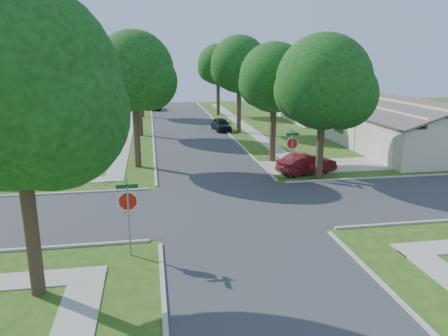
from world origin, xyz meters
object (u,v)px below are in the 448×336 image
tree_e_near (275,81)px  tree_sw_corner (18,95)px  tree_w_far (141,71)px  tree_ne_corner (324,86)px  tree_w_mid (138,65)px  tree_e_mid (240,67)px  car_curb_east (221,124)px  stop_sign_sw (128,205)px  tree_e_far (218,66)px  house_ne_near (404,131)px  car_driveway (307,163)px  tree_w_near (135,75)px  stop_sign_ne (292,145)px  house_ne_far (319,106)px  car_curb_west (154,105)px  house_nw_far (41,108)px

tree_e_near → tree_sw_corner: tree_sw_corner is taller
tree_e_near → tree_w_far: size_ratio=1.03×
tree_ne_corner → tree_w_mid: bearing=123.2°
tree_e_mid → car_curb_east: size_ratio=2.49×
tree_ne_corner → car_curb_east: tree_ne_corner is taller
tree_e_mid → tree_sw_corner: tree_sw_corner is taller
tree_e_near → stop_sign_sw: bearing=-124.6°
tree_e_far → house_ne_near: size_ratio=0.64×
tree_sw_corner → house_ne_near: size_ratio=0.70×
stop_sign_sw → tree_sw_corner: bearing=-140.0°
car_driveway → tree_e_far: bearing=-14.7°
tree_w_near → house_ne_near: 21.24m
tree_e_far → stop_sign_ne: bearing=-90.1°
house_ne_far → car_curb_west: house_ne_far is taller
tree_e_far → house_ne_far: 13.09m
tree_e_near → tree_ne_corner: (1.61, -4.80, -0.05)m
stop_sign_ne → tree_e_far: (0.05, 29.31, 3.95)m
tree_sw_corner → car_driveway: tree_sw_corner is taller
tree_e_near → house_ne_near: (11.24, 1.99, -4.13)m
tree_sw_corner → car_driveway: bearing=42.9°
tree_e_near → tree_ne_corner: bearing=-71.5°
tree_e_near → tree_w_near: 9.41m
tree_w_mid → car_curb_east: 9.89m
tree_w_near → car_curb_west: size_ratio=2.01×
car_curb_west → stop_sign_ne: bearing=101.3°
tree_e_far → tree_sw_corner: 42.77m
tree_w_far → stop_sign_sw: bearing=-90.1°
stop_sign_ne → tree_e_mid: tree_e_mid is taller
tree_w_far → tree_sw_corner: size_ratio=0.84×
stop_sign_sw → tree_sw_corner: tree_sw_corner is taller
stop_sign_sw → car_curb_west: size_ratio=0.67×
stop_sign_ne → tree_w_near: (-9.34, 4.31, 4.08)m
tree_w_near → tree_e_near: bearing=-0.0°
tree_w_mid → house_ne_near: (20.63, -10.01, -4.97)m
stop_sign_sw → house_ne_far: bearing=58.4°
tree_e_mid → tree_ne_corner: size_ratio=1.06×
tree_ne_corner → house_ne_far: bearing=68.8°
stop_sign_ne → house_ne_far: house_ne_far is taller
tree_ne_corner → car_curb_west: 38.54m
house_ne_near → tree_e_near: bearing=-170.0°
tree_sw_corner → house_ne_far: bearing=56.9°
stop_sign_sw → tree_ne_corner: 14.64m
house_ne_far → car_curb_east: size_ratio=3.67×
stop_sign_sw → tree_w_near: 14.30m
stop_sign_ne → tree_e_mid: bearing=89.8°
house_ne_near → tree_e_far: bearing=116.0°
tree_w_mid → car_curb_west: (1.44, 20.21, -5.84)m
tree_ne_corner → tree_e_mid: bearing=95.4°
house_nw_far → stop_sign_ne: bearing=-52.8°
house_nw_far → car_curb_east: 21.45m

